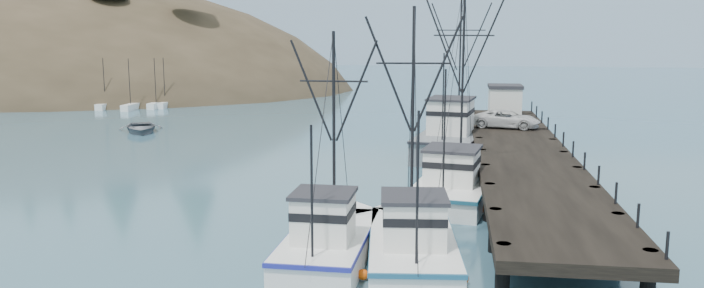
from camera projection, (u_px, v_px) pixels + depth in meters
The scene contains 12 objects.
ground at pixel (242, 247), 31.36m from camera, with size 400.00×400.00×0.00m, color #325A6F.
pier at pixel (522, 155), 44.69m from camera, with size 6.00×44.00×2.00m.
distant_ridge at pixel (455, 62), 195.74m from camera, with size 360.00×40.00×26.00m, color #9EB2C6.
distant_ridge_far at pixel (296, 58), 217.49m from camera, with size 180.00×25.00×18.00m, color silver.
moored_sailboats at pixel (136, 100), 90.57m from camera, with size 17.02×20.68×6.35m.
trawler_near at pixel (412, 242), 29.40m from camera, with size 4.50×11.04×11.16m.
trawler_mid at pixel (330, 240), 29.78m from camera, with size 3.55×10.01×10.12m.
trawler_far at pixel (457, 184), 40.36m from camera, with size 5.76×12.50×12.54m.
work_vessel at pixel (455, 137), 54.90m from camera, with size 6.67×15.10×12.64m.
pier_shed at pixel (505, 100), 61.94m from camera, with size 3.00×3.20×2.80m.
pickup_truck at pixel (507, 119), 54.47m from camera, with size 2.37×5.14×1.43m, color silver.
motorboat at pixel (141, 132), 65.64m from camera, with size 4.15×5.81×1.20m, color slate.
Camera 1 is at (9.35, -29.07, 9.96)m, focal length 35.00 mm.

